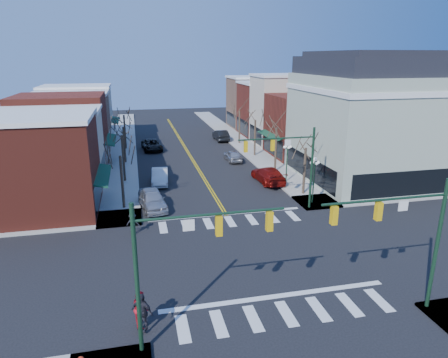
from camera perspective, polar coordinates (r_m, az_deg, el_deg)
ground at (r=27.05m, az=4.05°, el=-11.12°), size 160.00×160.00×0.00m
sidewalk_left at (r=44.64m, az=-14.38°, el=0.04°), size 3.50×70.00×0.15m
sidewalk_right at (r=47.34m, az=7.26°, el=1.42°), size 3.50×70.00×0.15m
bldg_left_brick_a at (r=36.59m, az=-25.66°, el=1.52°), size 10.00×8.50×8.00m
bldg_left_stucco_a at (r=44.03m, az=-23.56°, el=3.85°), size 10.00×7.00×7.50m
bldg_left_brick_b at (r=51.67m, az=-22.11°, el=6.37°), size 10.00×9.00×8.50m
bldg_left_tan at (r=59.78m, az=-20.91°, el=7.47°), size 10.00×7.50×7.80m
bldg_left_stucco_b at (r=67.36m, az=-20.09°, el=8.70°), size 10.00×8.00×8.20m
bldg_right_brick_a at (r=54.23m, az=12.12°, el=7.43°), size 10.00×8.50×8.00m
bldg_right_stucco at (r=61.13m, az=9.14°, el=9.60°), size 10.00×7.00×10.00m
bldg_right_brick_b at (r=68.18m, az=6.77°, el=9.82°), size 10.00×8.00×8.50m
bldg_right_tan at (r=75.69m, az=4.74°, el=10.79°), size 10.00×8.00×9.00m
victorian_corner at (r=44.53m, az=19.56°, el=8.24°), size 12.25×14.25×13.30m
traffic_mast_near_left at (r=17.43m, az=-6.36°, el=-10.60°), size 6.60×0.28×7.20m
traffic_mast_near_right at (r=21.47m, az=24.73°, el=-6.64°), size 6.60×0.28×7.20m
traffic_mast_far_right at (r=33.69m, az=9.66°, el=3.01°), size 6.60×0.28×7.20m
lamppost_corner at (r=36.16m, az=12.77°, el=0.93°), size 0.36×0.36×4.33m
lamppost_midblock at (r=41.91m, az=9.01°, el=3.36°), size 0.36×0.36×4.33m
tree_left_a at (r=35.36m, az=-14.33°, el=-0.54°), size 0.24×0.24×4.76m
tree_left_b at (r=43.03m, az=-14.17°, el=2.80°), size 0.24×0.24×5.04m
tree_left_c at (r=50.88m, az=-14.03°, el=4.70°), size 0.24×0.24×4.55m
tree_left_d at (r=58.70m, az=-13.95°, el=6.49°), size 0.24×0.24×4.90m
tree_right_a at (r=38.60m, az=11.41°, el=1.03°), size 0.24×0.24×4.62m
tree_right_b at (r=45.69m, az=7.39°, el=4.09°), size 0.24×0.24×5.18m
tree_right_c at (r=53.14m, az=4.44°, el=5.83°), size 0.24×0.24×4.83m
tree_right_d at (r=60.68m, az=2.21°, el=7.35°), size 0.24×0.24×4.97m
car_left_near at (r=35.34m, az=-10.20°, el=-2.88°), size 2.68×5.24×1.71m
car_left_mid at (r=42.20m, az=-9.15°, el=0.36°), size 2.01×4.79×1.54m
car_left_far at (r=57.59m, az=-10.26°, el=4.80°), size 2.99×5.63×1.51m
car_right_near at (r=42.34m, az=6.34°, el=0.60°), size 2.57×5.72×1.63m
car_right_mid at (r=50.73m, az=1.28°, el=3.37°), size 1.76×4.26×1.44m
car_right_far at (r=63.43m, az=-0.45°, el=6.27°), size 1.86×5.09×1.66m
pedestrian_red_b at (r=20.76m, az=-11.82°, el=-17.61°), size 0.71×0.91×1.86m
pedestrian_dark_a at (r=20.40m, az=-11.64°, el=-18.11°), size 1.22×1.06×1.97m
pedestrian_dark_b at (r=30.66m, az=-12.90°, el=-6.12°), size 1.10×0.80×1.52m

